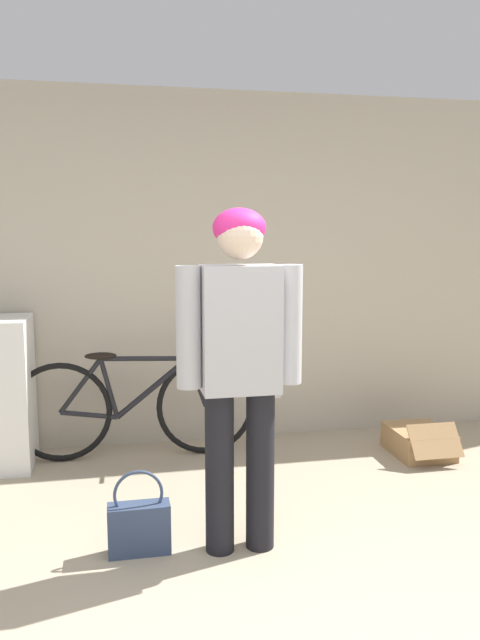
# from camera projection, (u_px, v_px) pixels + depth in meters

# --- Properties ---
(wall_back) EXTENTS (8.00, 0.07, 2.60)m
(wall_back) POSITION_uv_depth(u_px,v_px,m) (205.00, 270.00, 4.66)
(wall_back) COLOR #B7AD99
(wall_back) RESTS_ON ground_plane
(person) EXTENTS (0.62, 0.24, 1.70)m
(person) POSITION_uv_depth(u_px,v_px,m) (240.00, 351.00, 3.02)
(person) COLOR black
(person) RESTS_ON ground_plane
(bicycle) EXTENTS (1.71, 0.46, 0.77)m
(bicycle) POSITION_uv_depth(u_px,v_px,m) (134.00, 406.00, 4.37)
(bicycle) COLOR black
(bicycle) RESTS_ON ground_plane
(handbag) EXTENTS (0.31, 0.12, 0.43)m
(handbag) POSITION_uv_depth(u_px,v_px,m) (139.00, 525.00, 3.09)
(handbag) COLOR #334260
(handbag) RESTS_ON ground_plane
(cardboard_box) EXTENTS (0.38, 0.54, 0.28)m
(cardboard_box) POSITION_uv_depth(u_px,v_px,m) (419.00, 441.00, 4.47)
(cardboard_box) COLOR #A87F51
(cardboard_box) RESTS_ON ground_plane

